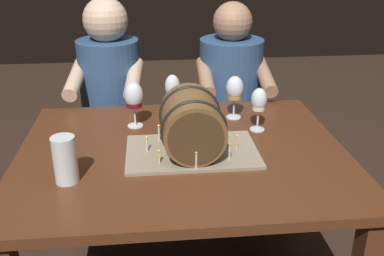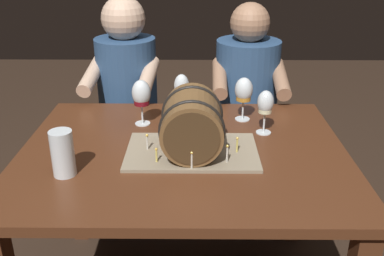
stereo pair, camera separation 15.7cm
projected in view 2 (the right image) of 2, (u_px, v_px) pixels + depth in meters
The scene contains 9 objects.
dining_table at pixel (183, 174), 1.68m from camera, with size 1.21×0.97×0.72m.
barrel_cake at pixel (192, 126), 1.57m from camera, with size 0.48×0.30×0.23m.
wine_glass_white at pixel (265, 104), 1.72m from camera, with size 0.06×0.06×0.18m.
wine_glass_empty at pixel (182, 87), 1.88m from camera, with size 0.07×0.07×0.19m.
wine_glass_red at pixel (141, 95), 1.81m from camera, with size 0.08×0.08×0.19m.
wine_glass_amber at pixel (244, 91), 1.85m from camera, with size 0.08×0.08×0.19m.
beer_pint at pixel (63, 155), 1.44m from camera, with size 0.08×0.08×0.16m.
person_seated_left at pixel (129, 120), 2.37m from camera, with size 0.37×0.47×1.19m.
person_seated_right at pixel (245, 122), 2.37m from camera, with size 0.37×0.46×1.16m.
Camera 2 is at (0.05, -1.47, 1.45)m, focal length 41.13 mm.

